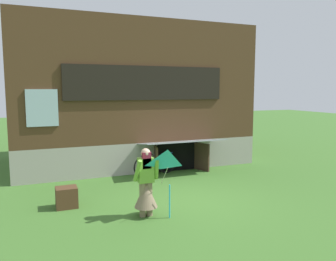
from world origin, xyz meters
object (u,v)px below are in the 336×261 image
object	(u,v)px
kite	(168,166)
wooden_crate	(67,197)
person	(146,188)
bicycle_blue	(155,164)

from	to	relation	value
kite	wooden_crate	bearing A→B (deg)	138.57
kite	wooden_crate	distance (m)	2.77
person	wooden_crate	xyz separation A→B (m)	(-1.60, 1.26, -0.40)
person	bicycle_blue	distance (m)	3.67
person	bicycle_blue	world-z (taller)	person
person	kite	bearing A→B (deg)	-52.85
bicycle_blue	wooden_crate	xyz separation A→B (m)	(-3.03, -2.11, -0.11)
person	wooden_crate	bearing A→B (deg)	141.71
kite	wooden_crate	world-z (taller)	kite
bicycle_blue	wooden_crate	size ratio (longest dim) A/B	3.20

